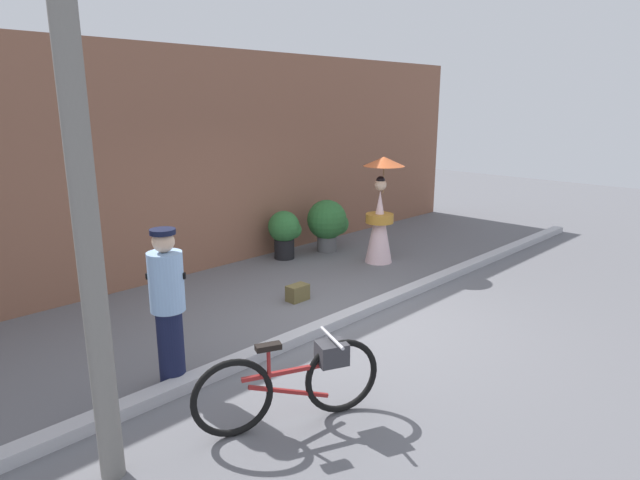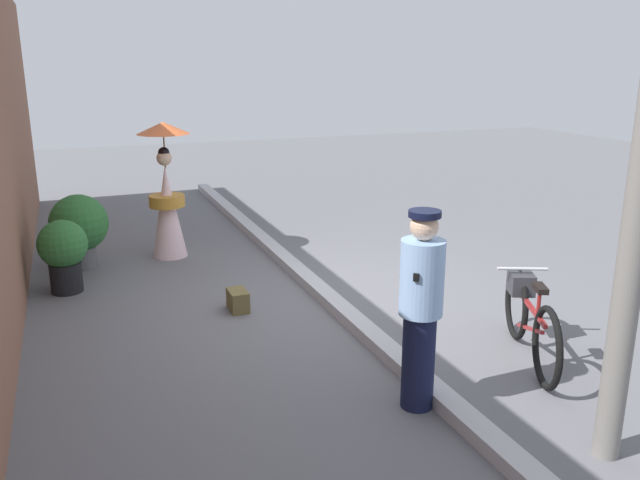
# 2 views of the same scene
# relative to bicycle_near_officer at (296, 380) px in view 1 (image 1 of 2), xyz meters

# --- Properties ---
(ground_plane) EXTENTS (30.00, 30.00, 0.00)m
(ground_plane) POSITION_rel_bicycle_near_officer_xyz_m (2.04, 1.20, -0.41)
(ground_plane) COLOR slate
(building_wall) EXTENTS (14.00, 0.40, 3.63)m
(building_wall) POSITION_rel_bicycle_near_officer_xyz_m (2.04, 4.61, 1.41)
(building_wall) COLOR brown
(building_wall) RESTS_ON ground_plane
(sidewalk_curb) EXTENTS (14.00, 0.20, 0.12)m
(sidewalk_curb) POSITION_rel_bicycle_near_officer_xyz_m (2.04, 1.20, -0.35)
(sidewalk_curb) COLOR #B2B2B7
(sidewalk_curb) RESTS_ON ground_plane
(bicycle_near_officer) EXTENTS (1.60, 0.76, 0.79)m
(bicycle_near_officer) POSITION_rel_bicycle_near_officer_xyz_m (0.00, 0.00, 0.00)
(bicycle_near_officer) COLOR black
(bicycle_near_officer) RESTS_ON ground_plane
(person_officer) EXTENTS (0.34, 0.34, 1.61)m
(person_officer) POSITION_rel_bicycle_near_officer_xyz_m (-0.40, 1.39, 0.45)
(person_officer) COLOR #141938
(person_officer) RESTS_ON ground_plane
(person_with_parasol) EXTENTS (0.72, 0.72, 1.87)m
(person_with_parasol) POSITION_rel_bicycle_near_officer_xyz_m (4.47, 2.59, 0.49)
(person_with_parasol) COLOR silver
(person_with_parasol) RESTS_ON ground_plane
(potted_plant_by_door) EXTENTS (0.77, 0.75, 0.99)m
(potted_plant_by_door) POSITION_rel_bicycle_near_officer_xyz_m (4.37, 3.75, 0.16)
(potted_plant_by_door) COLOR #59595B
(potted_plant_by_door) RESTS_ON ground_plane
(potted_plant_small) EXTENTS (0.59, 0.57, 0.88)m
(potted_plant_small) POSITION_rel_bicycle_near_officer_xyz_m (3.45, 3.96, 0.10)
(potted_plant_small) COLOR black
(potted_plant_small) RESTS_ON ground_plane
(backpack_on_pavement) EXTENTS (0.32, 0.19, 0.23)m
(backpack_on_pavement) POSITION_rel_bicycle_near_officer_xyz_m (2.11, 2.21, -0.28)
(backpack_on_pavement) COLOR brown
(backpack_on_pavement) RESTS_ON ground_plane
(utility_pole) EXTENTS (0.18, 0.18, 4.80)m
(utility_pole) POSITION_rel_bicycle_near_officer_xyz_m (-1.47, 0.48, 1.99)
(utility_pole) COLOR slate
(utility_pole) RESTS_ON ground_plane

